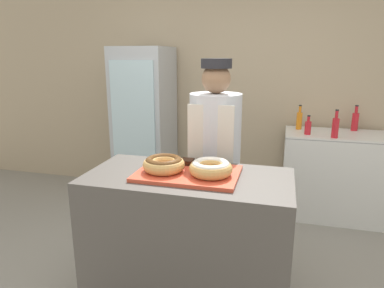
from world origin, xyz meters
name	(u,v)px	position (x,y,z in m)	size (l,w,h in m)	color
wall_back	(236,86)	(0.00, 2.13, 1.35)	(8.00, 0.06, 2.70)	tan
display_counter	(188,243)	(0.00, 0.00, 0.48)	(1.31, 0.65, 0.96)	#4C4742
serving_tray	(188,173)	(0.00, 0.00, 0.97)	(0.64, 0.44, 0.02)	#D84C33
donut_chocolate_glaze	(164,164)	(-0.15, -0.02, 1.03)	(0.27, 0.27, 0.09)	tan
donut_light_glaze	(211,167)	(0.15, -0.02, 1.03)	(0.27, 0.27, 0.09)	tan
brownie_back_left	(187,162)	(-0.05, 0.16, 1.00)	(0.09, 0.09, 0.03)	black
brownie_back_right	(201,163)	(0.05, 0.16, 1.00)	(0.09, 0.09, 0.03)	black
baker_person	(215,162)	(0.06, 0.57, 0.88)	(0.40, 0.40, 1.68)	#4C4C51
beverage_fridge	(145,125)	(-1.02, 1.75, 0.90)	(0.61, 0.65, 1.80)	#ADB2B7
chest_freezer	(334,175)	(1.13, 1.76, 0.46)	(1.05, 0.59, 0.91)	silver
bottle_red	(308,127)	(0.82, 1.64, 0.99)	(0.06, 0.06, 0.20)	red
bottle_red_b	(335,127)	(1.06, 1.54, 1.02)	(0.06, 0.06, 0.28)	red
bottle_red_b_b	(355,121)	(1.31, 1.96, 1.02)	(0.07, 0.07, 0.27)	red
bottle_orange	(299,120)	(0.74, 1.88, 1.02)	(0.06, 0.06, 0.27)	orange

